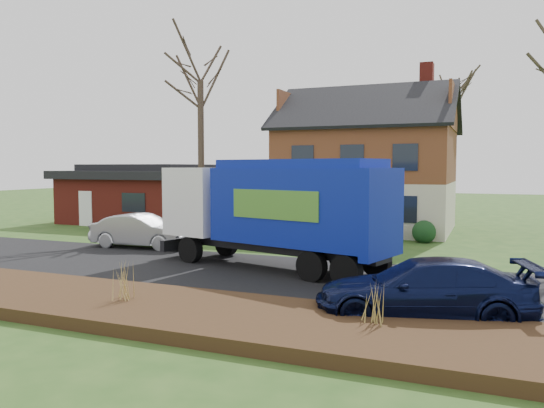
% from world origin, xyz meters
% --- Properties ---
extents(ground, '(120.00, 120.00, 0.00)m').
position_xyz_m(ground, '(0.00, 0.00, 0.00)').
color(ground, '#254617').
rests_on(ground, ground).
extents(road, '(80.00, 7.00, 0.02)m').
position_xyz_m(road, '(0.00, 0.00, 0.01)').
color(road, black).
rests_on(road, ground).
extents(mulch_verge, '(80.00, 3.50, 0.30)m').
position_xyz_m(mulch_verge, '(0.00, -5.30, 0.15)').
color(mulch_verge, '#302110').
rests_on(mulch_verge, ground).
extents(main_house, '(12.95, 8.95, 9.26)m').
position_xyz_m(main_house, '(1.49, 13.91, 4.03)').
color(main_house, beige).
rests_on(main_house, ground).
extents(ranch_house, '(9.80, 8.20, 3.70)m').
position_xyz_m(ranch_house, '(-12.00, 13.00, 1.81)').
color(ranch_house, maroon).
rests_on(ranch_house, ground).
extents(garbage_truck, '(9.14, 4.56, 3.78)m').
position_xyz_m(garbage_truck, '(1.61, 1.13, 2.18)').
color(garbage_truck, black).
rests_on(garbage_truck, ground).
extents(silver_sedan, '(4.58, 1.88, 1.48)m').
position_xyz_m(silver_sedan, '(-5.67, 3.41, 0.74)').
color(silver_sedan, '#A1A4A8').
rests_on(silver_sedan, ground).
extents(navy_wagon, '(5.28, 3.21, 1.43)m').
position_xyz_m(navy_wagon, '(7.04, -3.32, 0.72)').
color(navy_wagon, black).
rests_on(navy_wagon, ground).
extents(tree_front_west, '(3.82, 3.82, 11.35)m').
position_xyz_m(tree_front_west, '(-6.24, 9.60, 9.36)').
color(tree_front_west, '#403126').
rests_on(tree_front_west, ground).
extents(tree_back, '(3.62, 3.62, 11.45)m').
position_xyz_m(tree_back, '(5.79, 23.32, 9.55)').
color(tree_back, '#3B3123').
rests_on(tree_back, ground).
extents(grass_clump_mid, '(0.36, 0.30, 1.02)m').
position_xyz_m(grass_clump_mid, '(0.22, -5.36, 0.81)').
color(grass_clump_mid, tan).
rests_on(grass_clump_mid, mulch_verge).
extents(grass_clump_east, '(0.34, 0.28, 0.84)m').
position_xyz_m(grass_clump_east, '(6.25, -5.01, 0.72)').
color(grass_clump_east, olive).
rests_on(grass_clump_east, mulch_verge).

